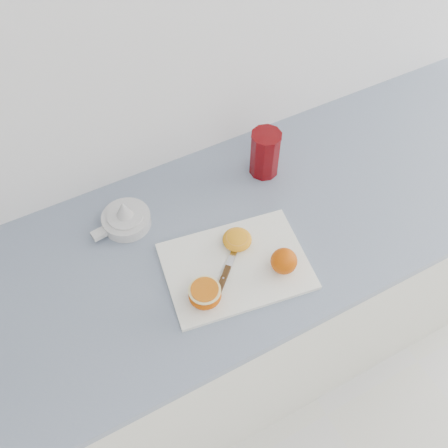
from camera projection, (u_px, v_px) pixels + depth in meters
name	position (u px, v px, depth m)	size (l,w,h in m)	color
counter	(227.00, 310.00, 1.65)	(2.29, 0.64, 0.89)	white
cutting_board	(236.00, 266.00, 1.23)	(0.35, 0.25, 0.01)	white
whole_orange	(284.00, 261.00, 1.19)	(0.06, 0.06, 0.06)	#C52D00
half_orange	(205.00, 294.00, 1.15)	(0.08, 0.08, 0.05)	#C52D00
squeezed_shell	(237.00, 239.00, 1.25)	(0.07, 0.07, 0.03)	orange
paring_knife	(225.00, 274.00, 1.20)	(0.14, 0.13, 0.01)	#412610
citrus_juicer	(126.00, 218.00, 1.29)	(0.16, 0.13, 0.09)	white
red_tumbler	(265.00, 155.00, 1.37)	(0.09, 0.09, 0.14)	#680509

